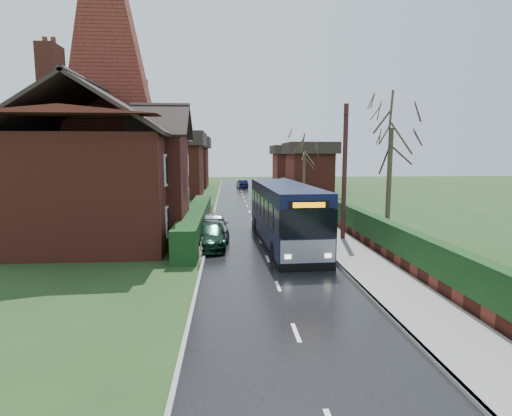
{
  "coord_description": "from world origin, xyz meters",
  "views": [
    {
      "loc": [
        -1.87,
        -20.5,
        4.96
      ],
      "look_at": [
        -0.19,
        3.13,
        1.8
      ],
      "focal_mm": 28.0,
      "sensor_mm": 36.0,
      "label": 1
    }
  ],
  "objects": [
    {
      "name": "telegraph_pole",
      "position": [
        4.8,
        1.94,
        3.95
      ],
      "size": [
        0.48,
        0.96,
        7.81
      ],
      "rotation": [
        0.0,
        0.0,
        -0.41
      ],
      "color": "black",
      "rests_on": "ground"
    },
    {
      "name": "tree_house_side",
      "position": [
        -11.08,
        15.4,
        7.93
      ],
      "size": [
        4.67,
        4.67,
        10.62
      ],
      "color": "#35261F",
      "rests_on": "ground"
    },
    {
      "name": "car_silver",
      "position": [
        -2.8,
        3.37,
        0.77
      ],
      "size": [
        2.09,
        4.6,
        1.53
      ],
      "primitive_type": "imported",
      "rotation": [
        0.0,
        0.0,
        0.06
      ],
      "color": "#9F9FA3",
      "rests_on": "ground"
    },
    {
      "name": "kerb_right",
      "position": [
        3.05,
        10.0,
        0.07
      ],
      "size": [
        0.12,
        100.0,
        0.14
      ],
      "primitive_type": "cube",
      "color": "gray",
      "rests_on": "ground"
    },
    {
      "name": "front_hedge",
      "position": [
        -3.9,
        5.0,
        0.8
      ],
      "size": [
        1.2,
        16.0,
        1.6
      ],
      "primitive_type": "cube",
      "color": "black",
      "rests_on": "ground"
    },
    {
      "name": "pavement",
      "position": [
        4.25,
        10.0,
        0.07
      ],
      "size": [
        2.5,
        100.0,
        0.14
      ],
      "primitive_type": "cube",
      "color": "slate",
      "rests_on": "ground"
    },
    {
      "name": "ground",
      "position": [
        0.0,
        0.0,
        0.0
      ],
      "size": [
        140.0,
        140.0,
        0.0
      ],
      "primitive_type": "plane",
      "color": "#2B461E",
      "rests_on": "ground"
    },
    {
      "name": "picket_fence",
      "position": [
        -3.15,
        5.0,
        0.45
      ],
      "size": [
        0.1,
        16.0,
        0.9
      ],
      "primitive_type": null,
      "color": "tan",
      "rests_on": "ground"
    },
    {
      "name": "car_distant",
      "position": [
        0.27,
        38.62,
        0.63
      ],
      "size": [
        1.72,
        3.94,
        1.26
      ],
      "primitive_type": "imported",
      "rotation": [
        0.0,
        0.0,
        3.24
      ],
      "color": "black",
      "rests_on": "ground"
    },
    {
      "name": "tree_right_near",
      "position": [
        8.68,
        4.93,
        7.13
      ],
      "size": [
        4.42,
        4.42,
        9.55
      ],
      "color": "#3C3123",
      "rests_on": "ground"
    },
    {
      "name": "car_green",
      "position": [
        -2.89,
        0.77,
        0.65
      ],
      "size": [
        1.84,
        4.51,
        1.31
      ],
      "primitive_type": "imported",
      "rotation": [
        0.0,
        0.0,
        0.0
      ],
      "color": "black",
      "rests_on": "ground"
    },
    {
      "name": "right_wall_hedge",
      "position": [
        5.8,
        10.0,
        1.02
      ],
      "size": [
        0.6,
        50.0,
        1.8
      ],
      "color": "maroon",
      "rests_on": "ground"
    },
    {
      "name": "brick_house",
      "position": [
        -8.73,
        4.78,
        4.38
      ],
      "size": [
        9.3,
        14.6,
        10.3
      ],
      "color": "maroon",
      "rests_on": "ground"
    },
    {
      "name": "kerb_left",
      "position": [
        -3.05,
        10.0,
        0.05
      ],
      "size": [
        0.12,
        100.0,
        0.1
      ],
      "primitive_type": "cube",
      "color": "gray",
      "rests_on": "ground"
    },
    {
      "name": "bus_stop_sign",
      "position": [
        3.2,
        2.15,
        2.04
      ],
      "size": [
        0.23,
        0.46,
        3.09
      ],
      "rotation": [
        0.0,
        0.0,
        -0.36
      ],
      "color": "slate",
      "rests_on": "ground"
    },
    {
      "name": "road",
      "position": [
        0.0,
        10.0,
        0.01
      ],
      "size": [
        6.0,
        100.0,
        0.02
      ],
      "primitive_type": "cube",
      "color": "black",
      "rests_on": "ground"
    },
    {
      "name": "tree_right_far",
      "position": [
        6.0,
        20.32,
        5.61
      ],
      "size": [
        3.89,
        3.89,
        7.51
      ],
      "color": "#392E22",
      "rests_on": "ground"
    },
    {
      "name": "bus",
      "position": [
        1.26,
        1.23,
        1.65
      ],
      "size": [
        3.0,
        11.09,
        3.34
      ],
      "rotation": [
        0.0,
        0.0,
        0.04
      ],
      "color": "black",
      "rests_on": "ground"
    }
  ]
}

